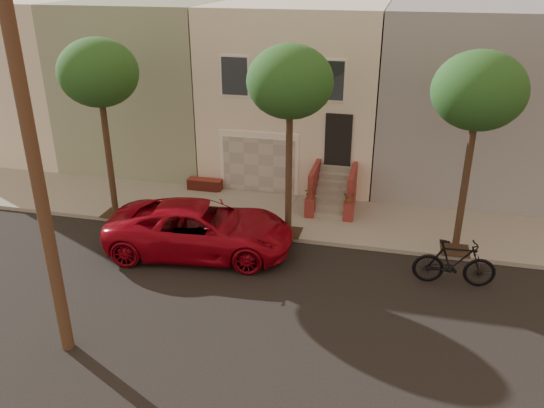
# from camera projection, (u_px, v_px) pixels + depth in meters

# --- Properties ---
(ground) EXTENTS (90.00, 90.00, 0.00)m
(ground) POSITION_uv_depth(u_px,v_px,m) (225.00, 293.00, 15.66)
(ground) COLOR black
(ground) RESTS_ON ground
(sidewalk) EXTENTS (40.00, 3.70, 0.15)m
(sidewalk) POSITION_uv_depth(u_px,v_px,m) (270.00, 214.00, 20.38)
(sidewalk) COLOR gray
(sidewalk) RESTS_ON ground
(house_row) EXTENTS (33.10, 11.70, 7.00)m
(house_row) POSITION_uv_depth(u_px,v_px,m) (301.00, 86.00, 24.14)
(house_row) COLOR beige
(house_row) RESTS_ON sidewalk
(tree_left) EXTENTS (2.70, 2.57, 6.30)m
(tree_left) POSITION_uv_depth(u_px,v_px,m) (98.00, 74.00, 18.19)
(tree_left) COLOR #2D2116
(tree_left) RESTS_ON sidewalk
(tree_mid) EXTENTS (2.70, 2.57, 6.30)m
(tree_mid) POSITION_uv_depth(u_px,v_px,m) (290.00, 83.00, 16.79)
(tree_mid) COLOR #2D2116
(tree_mid) RESTS_ON sidewalk
(tree_right) EXTENTS (2.70, 2.57, 6.30)m
(tree_right) POSITION_uv_depth(u_px,v_px,m) (479.00, 92.00, 15.61)
(tree_right) COLOR #2D2116
(tree_right) RESTS_ON sidewalk
(pickup_truck) EXTENTS (6.24, 3.45, 1.65)m
(pickup_truck) POSITION_uv_depth(u_px,v_px,m) (201.00, 229.00, 17.57)
(pickup_truck) COLOR #9D0718
(pickup_truck) RESTS_ON ground
(motorcycle) EXTENTS (2.38, 0.79, 1.41)m
(motorcycle) POSITION_uv_depth(u_px,v_px,m) (454.00, 263.00, 15.81)
(motorcycle) COLOR black
(motorcycle) RESTS_ON ground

